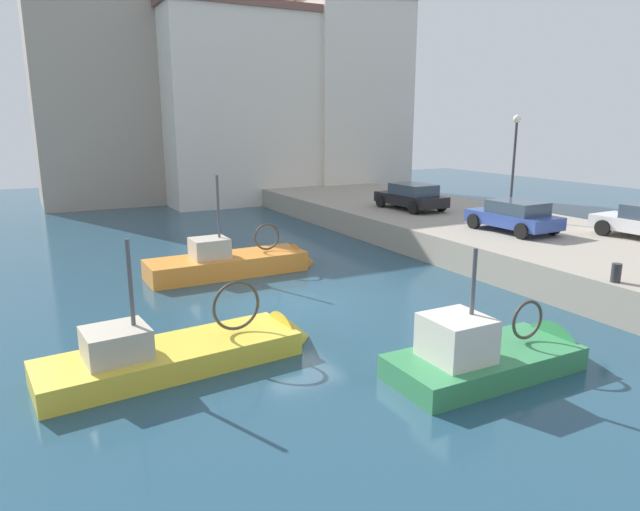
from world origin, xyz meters
The scene contains 12 objects.
water_surface centered at (0.00, 0.00, 0.00)m, with size 80.00×80.00×0.00m, color navy.
quay_wall centered at (11.50, 0.00, 0.60)m, with size 9.00×56.00×1.20m, color #9E9384.
fishing_boat_green centered at (1.90, -6.91, 0.15)m, with size 5.44×2.26×3.94m.
fishing_boat_orange centered at (-0.55, 4.31, 0.10)m, with size 6.86×2.20×4.67m.
fishing_boat_yellow centered at (-4.43, -3.21, 0.10)m, with size 6.99×2.44×4.10m.
parked_car_black centered at (10.50, 7.98, 1.90)m, with size 2.19×4.13×1.36m.
parked_car_blue centered at (10.57, 0.96, 1.88)m, with size 2.15×3.90×1.31m.
mooring_bollard_north centered at (7.35, -6.00, 1.48)m, with size 0.28×0.28×0.55m, color #2D2D33.
quay_streetlamp centered at (13.00, 3.52, 4.45)m, with size 0.36×0.36×4.83m.
waterfront_building_west centered at (-2.26, 27.80, 8.18)m, with size 8.78×8.33×16.32m.
waterfront_building_west_mid centered at (15.55, 24.26, 7.45)m, with size 7.99×9.21×14.87m.
waterfront_building_central centered at (6.75, 24.34, 6.72)m, with size 11.36×8.56×13.40m.
Camera 1 is at (-7.56, -15.90, 5.73)m, focal length 31.66 mm.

